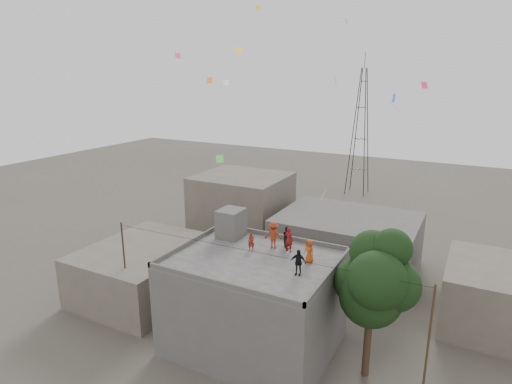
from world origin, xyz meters
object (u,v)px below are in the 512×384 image
person_dark_adult (298,262)px  person_red_adult (289,240)px  transmission_tower (360,132)px  tree (376,281)px  stair_head_box (231,223)px

person_dark_adult → person_red_adult: bearing=113.8°
person_red_adult → person_dark_adult: 3.32m
transmission_tower → person_red_adult: (5.44, -37.92, -2.14)m
transmission_tower → person_dark_adult: 41.40m
transmission_tower → tree: bearing=-73.9°
tree → person_red_adult: tree is taller
stair_head_box → person_red_adult: stair_head_box is taller
person_red_adult → person_dark_adult: size_ratio=1.07×
transmission_tower → person_dark_adult: transmission_tower is taller
stair_head_box → tree: (10.57, -2.00, -1.00)m
stair_head_box → tree: size_ratio=0.22×
stair_head_box → transmission_tower: (-0.80, 37.40, 1.97)m
tree → stair_head_box: bearing=169.3°
stair_head_box → transmission_tower: transmission_tower is taller
person_dark_adult → stair_head_box: bearing=143.8°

